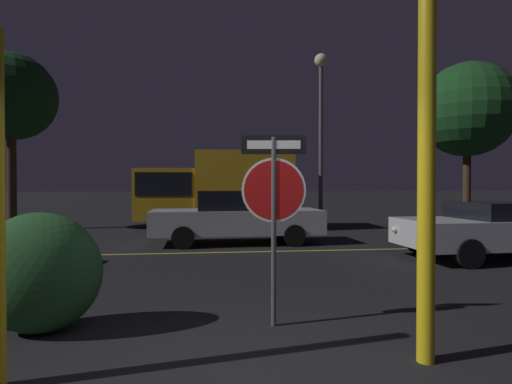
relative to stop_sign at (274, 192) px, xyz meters
name	(u,v)px	position (x,y,z in m)	size (l,w,h in m)	color
road_center_stripe	(217,252)	(-0.54, 5.30, -1.57)	(32.60, 0.12, 0.01)	gold
stop_sign	(274,192)	(0.00, 0.00, 0.00)	(0.76, 0.12, 2.24)	#4C4C51
yellow_pole_right	(426,178)	(1.26, -1.12, 0.15)	(0.16, 0.16, 3.45)	yellow
hedge_bush_1	(39,273)	(-2.65, 0.08, -0.90)	(1.37, 0.88, 1.36)	#285B2D
passing_car_2	(236,217)	(0.02, 6.85, -0.82)	(4.98, 2.00, 1.52)	silver
passing_car_3	(492,229)	(5.66, 3.71, -0.90)	(4.19, 2.12, 1.29)	silver
delivery_truck	(216,188)	(-0.47, 10.84, -0.01)	(5.93, 2.84, 2.96)	gold
street_lamp	(321,107)	(3.63, 10.62, 3.16)	(0.52, 0.52, 6.85)	#4C4C51
tree_0	(467,110)	(10.35, 11.40, 3.36)	(4.03, 4.03, 6.97)	#422D1E
tree_1	(11,97)	(-8.05, 11.26, 3.39)	(3.24, 3.24, 6.62)	#422D1E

